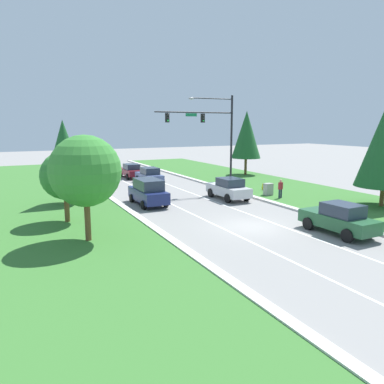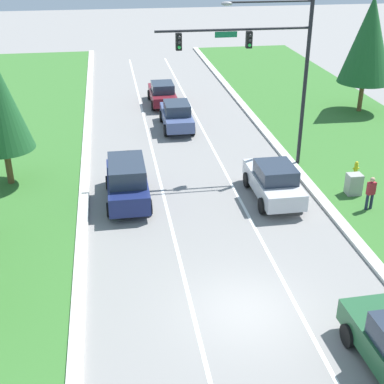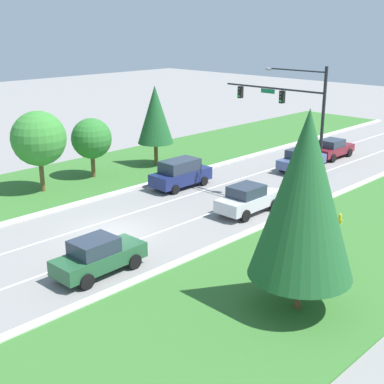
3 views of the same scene
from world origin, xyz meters
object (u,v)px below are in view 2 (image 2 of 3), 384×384
(silver_sedan, at_px, (274,181))
(navy_suv, at_px, (127,181))
(slate_blue_sedan, at_px, (177,115))
(traffic_signal_mast, at_px, (268,58))
(conifer_near_right_tree, at_px, (369,40))
(pedestrian, at_px, (371,192))
(burgundy_sedan, at_px, (162,93))
(utility_cabinet, at_px, (354,185))
(fire_hydrant, at_px, (356,168))

(silver_sedan, xyz_separation_m, navy_suv, (-6.93, 0.85, 0.12))
(navy_suv, distance_m, slate_blue_sedan, 10.72)
(traffic_signal_mast, xyz_separation_m, conifer_near_right_tree, (9.65, 8.56, -0.87))
(navy_suv, xyz_separation_m, slate_blue_sedan, (3.70, 10.06, -0.15))
(silver_sedan, relative_size, pedestrian, 2.75)
(burgundy_sedan, relative_size, pedestrian, 2.71)
(silver_sedan, height_order, navy_suv, navy_suv)
(burgundy_sedan, distance_m, slate_blue_sedan, 5.50)
(slate_blue_sedan, height_order, pedestrian, slate_blue_sedan)
(utility_cabinet, height_order, pedestrian, pedestrian)
(traffic_signal_mast, distance_m, fire_hydrant, 7.52)
(traffic_signal_mast, distance_m, navy_suv, 9.38)
(navy_suv, height_order, fire_hydrant, navy_suv)
(navy_suv, height_order, utility_cabinet, navy_suv)
(fire_hydrant, bearing_deg, burgundy_sedan, 121.79)
(traffic_signal_mast, bearing_deg, pedestrian, -58.43)
(burgundy_sedan, bearing_deg, pedestrian, -67.62)
(silver_sedan, height_order, fire_hydrant, silver_sedan)
(utility_cabinet, distance_m, conifer_near_right_tree, 14.80)
(slate_blue_sedan, bearing_deg, traffic_signal_mast, -61.46)
(burgundy_sedan, xyz_separation_m, slate_blue_sedan, (0.34, -5.49, 0.05))
(silver_sedan, bearing_deg, fire_hydrant, 22.61)
(silver_sedan, distance_m, pedestrian, 4.44)
(traffic_signal_mast, distance_m, utility_cabinet, 7.60)
(pedestrian, bearing_deg, navy_suv, -27.41)
(traffic_signal_mast, bearing_deg, burgundy_sedan, 107.96)
(traffic_signal_mast, height_order, silver_sedan, traffic_signal_mast)
(pedestrian, bearing_deg, fire_hydrant, -120.23)
(traffic_signal_mast, relative_size, slate_blue_sedan, 1.91)
(navy_suv, relative_size, utility_cabinet, 4.21)
(traffic_signal_mast, bearing_deg, slate_blue_sedan, 117.84)
(slate_blue_sedan, distance_m, conifer_near_right_tree, 14.09)
(conifer_near_right_tree, bearing_deg, pedestrian, -113.22)
(slate_blue_sedan, bearing_deg, fire_hydrant, -45.17)
(slate_blue_sedan, xyz_separation_m, pedestrian, (7.25, -12.80, 0.03))
(traffic_signal_mast, distance_m, slate_blue_sedan, 9.43)
(burgundy_sedan, relative_size, slate_blue_sedan, 0.97)
(pedestrian, distance_m, conifer_near_right_tree, 16.08)
(conifer_near_right_tree, bearing_deg, silver_sedan, -129.31)
(conifer_near_right_tree, bearing_deg, burgundy_sedan, 163.75)
(silver_sedan, bearing_deg, burgundy_sedan, 102.48)
(silver_sedan, height_order, conifer_near_right_tree, conifer_near_right_tree)
(silver_sedan, relative_size, fire_hydrant, 6.64)
(traffic_signal_mast, height_order, pedestrian, traffic_signal_mast)
(silver_sedan, distance_m, burgundy_sedan, 16.79)
(traffic_signal_mast, xyz_separation_m, navy_suv, (-7.43, -2.99, -4.87))
(navy_suv, distance_m, conifer_near_right_tree, 21.01)
(navy_suv, relative_size, fire_hydrant, 6.78)
(silver_sedan, relative_size, burgundy_sedan, 1.02)
(conifer_near_right_tree, bearing_deg, utility_cabinet, -115.97)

